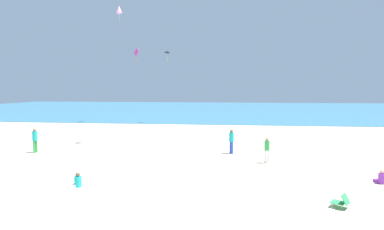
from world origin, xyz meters
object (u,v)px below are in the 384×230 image
(person_2, at_px, (267,148))
(person_3, at_px, (77,182))
(person_1, at_px, (231,140))
(kite_black, at_px, (167,52))
(person_4, at_px, (35,139))
(kite_magenta, at_px, (136,52))
(kite_pink, at_px, (119,9))
(person_0, at_px, (381,178))
(beach_chair_far_right, at_px, (341,201))

(person_2, height_order, person_3, person_2)
(person_1, distance_m, kite_black, 21.50)
(person_4, bearing_deg, kite_magenta, 97.88)
(person_3, bearing_deg, kite_pink, -99.96)
(person_4, bearing_deg, kite_black, 86.79)
(person_0, bearing_deg, person_2, 26.84)
(person_1, bearing_deg, beach_chair_far_right, -104.60)
(kite_black, bearing_deg, person_4, -105.03)
(kite_pink, height_order, kite_black, kite_pink)
(person_3, height_order, kite_black, kite_black)
(person_1, height_order, kite_pink, kite_pink)
(kite_pink, bearing_deg, beach_chair_far_right, -57.39)
(person_3, bearing_deg, person_1, -154.46)
(person_0, bearing_deg, kite_pink, 13.65)
(person_0, bearing_deg, kite_magenta, 10.83)
(person_4, xyz_separation_m, kite_magenta, (1.35, 19.62, 7.85))
(kite_magenta, bearing_deg, beach_chair_far_right, -60.46)
(person_3, relative_size, person_4, 0.39)
(person_1, distance_m, person_3, 10.69)
(person_2, relative_size, person_4, 0.91)
(beach_chair_far_right, height_order, person_0, person_0)
(person_1, distance_m, kite_pink, 26.85)
(person_0, relative_size, person_4, 0.40)
(person_1, bearing_deg, kite_pink, 89.67)
(kite_pink, bearing_deg, person_3, -74.86)
(kite_magenta, relative_size, kite_black, 1.18)
(person_0, xyz_separation_m, kite_magenta, (-18.64, 24.46, 8.56))
(person_0, xyz_separation_m, person_4, (-19.99, 4.84, 0.72))
(person_2, distance_m, kite_magenta, 26.32)
(person_3, height_order, kite_magenta, kite_magenta)
(person_3, xyz_separation_m, person_4, (-6.41, 7.00, 0.72))
(person_4, bearing_deg, person_0, -1.78)
(person_4, xyz_separation_m, kite_pink, (-0.88, 19.92, 13.20))
(person_3, relative_size, kite_pink, 0.34)
(person_3, xyz_separation_m, kite_pink, (-7.28, 26.92, 13.93))
(kite_black, bearing_deg, kite_pink, 177.29)
(kite_pink, distance_m, kite_magenta, 5.81)
(person_2, bearing_deg, person_0, 65.34)
(person_0, height_order, person_3, person_0)
(person_4, height_order, kite_magenta, kite_magenta)
(beach_chair_far_right, distance_m, person_3, 10.82)
(person_0, relative_size, person_1, 0.41)
(person_0, height_order, kite_black, kite_black)
(person_1, xyz_separation_m, person_2, (2.05, -2.54, -0.06))
(person_3, distance_m, kite_magenta, 28.42)
(person_1, height_order, person_4, person_4)
(beach_chair_far_right, relative_size, person_0, 1.15)
(beach_chair_far_right, bearing_deg, kite_magenta, -28.00)
(kite_pink, bearing_deg, person_0, -49.87)
(person_4, height_order, kite_pink, kite_pink)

